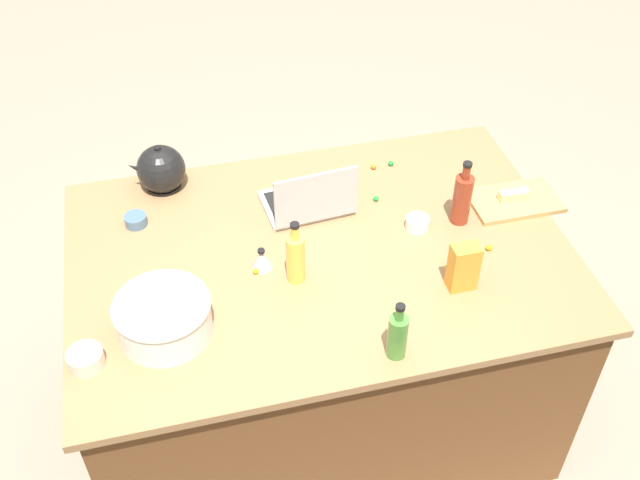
% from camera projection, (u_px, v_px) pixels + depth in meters
% --- Properties ---
extents(ground_plane, '(12.00, 12.00, 0.00)m').
position_uv_depth(ground_plane, '(320.00, 406.00, 3.14)').
color(ground_plane, gray).
extents(island_counter, '(1.69, 1.15, 0.90)m').
position_uv_depth(island_counter, '(320.00, 337.00, 2.83)').
color(island_counter, brown).
rests_on(island_counter, ground).
extents(laptop, '(0.33, 0.26, 0.22)m').
position_uv_depth(laptop, '(309.00, 201.00, 2.66)').
color(laptop, '#B7B7BC').
rests_on(laptop, island_counter).
extents(mixing_bowl_large, '(0.29, 0.29, 0.13)m').
position_uv_depth(mixing_bowl_large, '(164.00, 317.00, 2.22)').
color(mixing_bowl_large, white).
rests_on(mixing_bowl_large, island_counter).
extents(bottle_soy, '(0.07, 0.07, 0.25)m').
position_uv_depth(bottle_soy, '(462.00, 198.00, 2.58)').
color(bottle_soy, maroon).
rests_on(bottle_soy, island_counter).
extents(bottle_olive, '(0.06, 0.06, 0.21)m').
position_uv_depth(bottle_olive, '(397.00, 335.00, 2.15)').
color(bottle_olive, '#4C8C38').
rests_on(bottle_olive, island_counter).
extents(bottle_oil, '(0.06, 0.06, 0.24)m').
position_uv_depth(bottle_oil, '(296.00, 257.00, 2.37)').
color(bottle_oil, '#DBC64C').
rests_on(bottle_oil, island_counter).
extents(kettle, '(0.21, 0.18, 0.20)m').
position_uv_depth(kettle, '(161.00, 170.00, 2.74)').
color(kettle, black).
rests_on(kettle, island_counter).
extents(cutting_board, '(0.32, 0.20, 0.02)m').
position_uv_depth(cutting_board, '(514.00, 201.00, 2.72)').
color(cutting_board, tan).
rests_on(cutting_board, island_counter).
extents(butter_stick_left, '(0.11, 0.04, 0.04)m').
position_uv_depth(butter_stick_left, '(514.00, 195.00, 2.70)').
color(butter_stick_left, '#F4E58C').
rests_on(butter_stick_left, cutting_board).
extents(ramekin_small, '(0.08, 0.08, 0.04)m').
position_uv_depth(ramekin_small, '(136.00, 220.00, 2.62)').
color(ramekin_small, slate).
rests_on(ramekin_small, island_counter).
extents(ramekin_medium, '(0.08, 0.08, 0.04)m').
position_uv_depth(ramekin_medium, '(417.00, 223.00, 2.61)').
color(ramekin_medium, white).
rests_on(ramekin_medium, island_counter).
extents(ramekin_wide, '(0.11, 0.11, 0.05)m').
position_uv_depth(ramekin_wide, '(86.00, 359.00, 2.16)').
color(ramekin_wide, beige).
rests_on(ramekin_wide, island_counter).
extents(kitchen_timer, '(0.07, 0.07, 0.08)m').
position_uv_depth(kitchen_timer, '(262.00, 259.00, 2.45)').
color(kitchen_timer, '#B2B2B7').
rests_on(kitchen_timer, island_counter).
extents(candy_bag, '(0.09, 0.06, 0.17)m').
position_uv_depth(candy_bag, '(463.00, 267.00, 2.35)').
color(candy_bag, gold).
rests_on(candy_bag, island_counter).
extents(candy_0, '(0.02, 0.02, 0.02)m').
position_uv_depth(candy_0, '(256.00, 271.00, 2.45)').
color(candy_0, yellow).
rests_on(candy_0, island_counter).
extents(candy_1, '(0.02, 0.02, 0.02)m').
position_uv_depth(candy_1, '(374.00, 167.00, 2.87)').
color(candy_1, orange).
rests_on(candy_1, island_counter).
extents(candy_2, '(0.02, 0.02, 0.02)m').
position_uv_depth(candy_2, '(376.00, 198.00, 2.73)').
color(candy_2, green).
rests_on(candy_2, island_counter).
extents(candy_3, '(0.02, 0.02, 0.02)m').
position_uv_depth(candy_3, '(489.00, 247.00, 2.53)').
color(candy_3, yellow).
rests_on(candy_3, island_counter).
extents(candy_4, '(0.02, 0.02, 0.02)m').
position_uv_depth(candy_4, '(391.00, 163.00, 2.89)').
color(candy_4, green).
rests_on(candy_4, island_counter).
extents(candy_5, '(0.02, 0.02, 0.02)m').
position_uv_depth(candy_5, '(309.00, 217.00, 2.65)').
color(candy_5, orange).
rests_on(candy_5, island_counter).
extents(candy_6, '(0.02, 0.02, 0.02)m').
position_uv_depth(candy_6, '(321.00, 181.00, 2.80)').
color(candy_6, orange).
rests_on(candy_6, island_counter).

